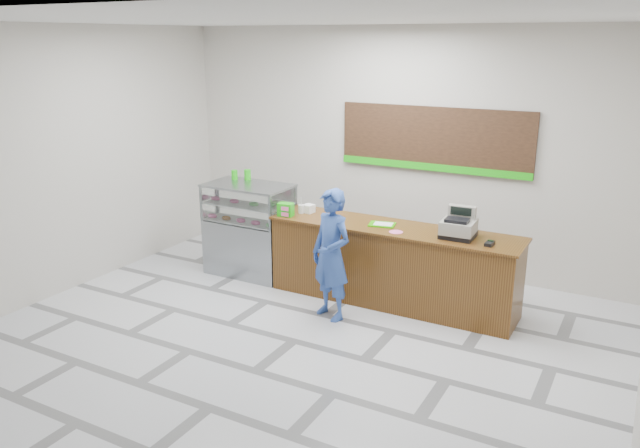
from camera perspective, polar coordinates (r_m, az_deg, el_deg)
The scene contains 16 objects.
floor at distance 7.24m, azimuth -2.43°, elevation -10.63°, with size 7.00×7.00×0.00m, color silver.
back_wall at distance 9.26m, azimuth 7.14°, elevation 6.79°, with size 7.00×7.00×0.00m, color beige.
ceiling at distance 6.44m, azimuth -2.83°, elevation 18.26°, with size 7.00×7.00×0.00m, color silver.
sales_counter at distance 8.08m, azimuth 6.60°, elevation -3.74°, with size 3.26×0.76×1.03m.
display_case at distance 9.05m, azimuth -6.47°, elevation -0.43°, with size 1.22×0.72×1.33m.
menu_board at distance 9.01m, azimuth 10.35°, elevation 7.55°, with size 2.80×0.06×0.90m.
cash_register at distance 7.61m, azimuth 12.58°, elevation -0.18°, with size 0.40×0.42×0.36m.
card_terminal at distance 7.42m, azimuth 15.24°, elevation -1.74°, with size 0.08×0.16×0.04m, color black.
serving_tray at distance 7.97m, azimuth 5.70°, elevation -0.04°, with size 0.37×0.30×0.02m.
napkin_box at distance 8.49m, azimuth -1.03°, elevation 1.42°, with size 0.13×0.13×0.11m, color white.
straw_cup at distance 8.46m, azimuth -1.74°, elevation 1.38°, with size 0.08×0.08×0.12m, color silver.
promo_box at distance 8.33m, azimuth -3.16°, elevation 1.33°, with size 0.20×0.13×0.18m, color #1DC212.
donut_decal at distance 7.70m, azimuth 6.95°, elevation -0.73°, with size 0.17×0.17×0.00m, color pink.
green_cup_left at distance 9.21m, azimuth -7.82°, elevation 4.48°, with size 0.09×0.09×0.14m, color #1DC212.
green_cup_right at distance 9.16m, azimuth -6.64°, elevation 4.50°, with size 0.10×0.10×0.15m, color #1DC212.
customer at distance 7.52m, azimuth 1.04°, elevation -2.82°, with size 0.59×0.39×1.62m, color #2F50A3.
Camera 1 is at (3.36, -5.49, 3.32)m, focal length 35.00 mm.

